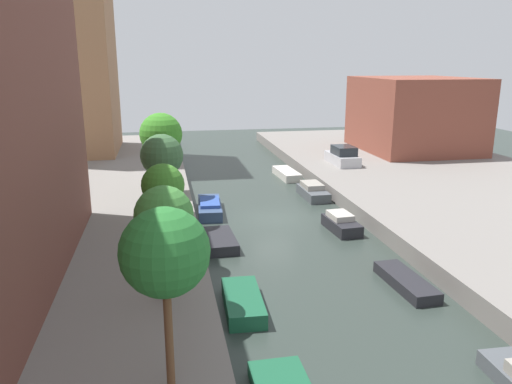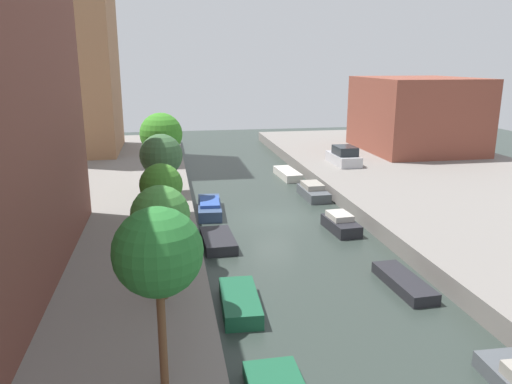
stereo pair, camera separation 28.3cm
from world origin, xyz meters
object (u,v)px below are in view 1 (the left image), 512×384
(moored_boat_left_1, at_px, (243,302))
(moored_boat_left_3, at_px, (210,207))
(parked_car, at_px, (343,156))
(moored_boat_right_4, at_px, (287,174))
(moored_boat_right_1, at_px, (406,282))
(moored_boat_right_3, at_px, (313,191))
(apartment_tower_far, at_px, (54,17))
(street_tree_1, at_px, (164,216))
(street_tree_2, at_px, (163,186))
(moored_boat_right_2, at_px, (341,224))
(moored_boat_left_2, at_px, (219,241))
(street_tree_0, at_px, (165,253))
(street_tree_4, at_px, (161,135))
(low_block_right, at_px, (414,114))
(street_tree_3, at_px, (162,156))

(moored_boat_left_1, distance_m, moored_boat_left_3, 13.37)
(parked_car, xyz_separation_m, moored_boat_right_4, (-4.96, 0.06, -1.35))
(moored_boat_right_1, height_order, moored_boat_right_3, moored_boat_right_3)
(apartment_tower_far, bearing_deg, moored_boat_left_3, -58.37)
(street_tree_1, bearing_deg, parked_car, 56.00)
(street_tree_2, distance_m, moored_boat_right_2, 11.47)
(street_tree_1, height_order, parked_car, street_tree_1)
(moored_boat_right_4, bearing_deg, parked_car, -0.66)
(moored_boat_right_4, bearing_deg, moored_boat_left_2, -116.63)
(street_tree_0, xyz_separation_m, street_tree_2, (0.00, 10.52, -0.84))
(moored_boat_right_3, bearing_deg, moored_boat_right_2, -94.08)
(street_tree_4, bearing_deg, moored_boat_right_4, 34.63)
(apartment_tower_far, height_order, parked_car, apartment_tower_far)
(street_tree_2, distance_m, moored_boat_left_2, 5.46)
(street_tree_0, height_order, street_tree_2, street_tree_0)
(apartment_tower_far, xyz_separation_m, low_block_right, (34.00, -5.15, -9.07))
(apartment_tower_far, relative_size, moored_boat_left_2, 7.18)
(moored_boat_right_1, bearing_deg, apartment_tower_far, 121.16)
(moored_boat_right_3, distance_m, moored_boat_right_4, 6.57)
(moored_boat_right_2, relative_size, moored_boat_right_3, 0.84)
(street_tree_0, height_order, moored_boat_left_3, street_tree_0)
(low_block_right, xyz_separation_m, street_tree_1, (-24.77, -28.39, -0.31))
(street_tree_1, relative_size, parked_car, 1.04)
(street_tree_2, distance_m, moored_boat_left_3, 9.90)
(street_tree_0, relative_size, street_tree_2, 1.24)
(moored_boat_left_1, relative_size, moored_boat_left_3, 0.78)
(moored_boat_right_2, bearing_deg, moored_boat_left_3, 145.86)
(parked_car, distance_m, moored_boat_right_4, 5.15)
(low_block_right, xyz_separation_m, moored_boat_right_4, (-14.36, -5.54, -4.24))
(moored_boat_left_1, xyz_separation_m, moored_boat_left_3, (-0.03, 13.37, 0.08))
(moored_boat_left_1, relative_size, moored_boat_right_1, 0.93)
(street_tree_1, distance_m, parked_car, 27.61)
(street_tree_2, distance_m, parked_car, 23.56)
(street_tree_0, bearing_deg, street_tree_1, 90.00)
(street_tree_2, xyz_separation_m, moored_boat_right_3, (10.72, 11.18, -3.67))
(street_tree_1, height_order, moored_boat_right_3, street_tree_1)
(apartment_tower_far, xyz_separation_m, street_tree_0, (9.23, -38.95, -8.69))
(moored_boat_left_2, xyz_separation_m, moored_boat_right_3, (7.88, 8.52, 0.16))
(parked_car, xyz_separation_m, moored_boat_right_1, (-5.00, -21.66, -1.42))
(street_tree_4, distance_m, moored_boat_right_1, 18.47)
(apartment_tower_far, bearing_deg, moored_boat_left_1, -69.79)
(street_tree_1, relative_size, moored_boat_left_2, 1.24)
(moored_boat_left_1, bearing_deg, street_tree_3, 106.35)
(apartment_tower_far, height_order, moored_boat_left_1, apartment_tower_far)
(moored_boat_left_2, bearing_deg, street_tree_2, -136.97)
(street_tree_4, xyz_separation_m, moored_boat_left_1, (2.95, -15.22, -4.69))
(street_tree_2, distance_m, street_tree_3, 5.42)
(street_tree_1, distance_m, moored_boat_right_1, 11.17)
(moored_boat_right_2, bearing_deg, apartment_tower_far, 128.23)
(low_block_right, bearing_deg, street_tree_0, -126.23)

